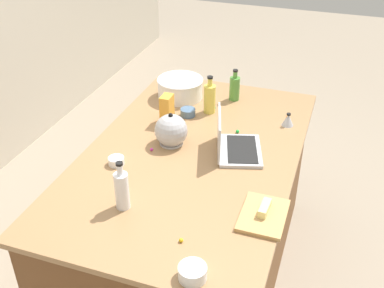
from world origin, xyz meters
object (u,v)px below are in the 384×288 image
(cutting_board, at_px, (263,215))
(ramekin_small, at_px, (116,161))
(laptop, at_px, (233,144))
(ramekin_medium, at_px, (193,272))
(butter_stick_left, at_px, (265,208))
(kitchen_timer, at_px, (288,120))
(ramekin_wide, at_px, (188,112))
(bottle_olive, at_px, (235,88))
(kettle, at_px, (171,131))
(candy_bag, at_px, (167,109))
(mixing_bowl_large, at_px, (180,88))
(bottle_oil, at_px, (210,98))
(bottle_vinegar, at_px, (122,190))

(cutting_board, height_order, ramekin_small, ramekin_small)
(laptop, distance_m, ramekin_medium, 0.89)
(laptop, xyz_separation_m, ramekin_small, (-0.31, 0.53, -0.03))
(butter_stick_left, bearing_deg, cutting_board, -180.00)
(kitchen_timer, bearing_deg, ramekin_wide, 97.79)
(bottle_olive, height_order, kettle, bottle_olive)
(laptop, bearing_deg, candy_bag, 67.20)
(ramekin_medium, height_order, candy_bag, candy_bag)
(ramekin_small, bearing_deg, mixing_bowl_large, -2.87)
(cutting_board, relative_size, candy_bag, 1.57)
(butter_stick_left, bearing_deg, mixing_bowl_large, 37.88)
(mixing_bowl_large, relative_size, ramekin_wide, 3.30)
(cutting_board, xyz_separation_m, candy_bag, (0.65, 0.71, 0.08))
(kettle, distance_m, ramekin_small, 0.35)
(ramekin_small, distance_m, candy_bag, 0.51)
(laptop, bearing_deg, bottle_olive, 14.13)
(butter_stick_left, xyz_separation_m, ramekin_medium, (-0.44, 0.18, -0.01))
(bottle_oil, bearing_deg, bottle_olive, -24.89)
(ramekin_wide, bearing_deg, bottle_olive, -34.55)
(bottle_olive, height_order, candy_bag, bottle_olive)
(cutting_board, xyz_separation_m, ramekin_medium, (-0.43, 0.18, 0.02))
(bottle_oil, height_order, ramekin_medium, bottle_oil)
(ramekin_medium, bearing_deg, kettle, 25.89)
(mixing_bowl_large, height_order, butter_stick_left, mixing_bowl_large)
(cutting_board, bearing_deg, bottle_vinegar, 102.73)
(ramekin_small, distance_m, ramekin_wide, 0.63)
(butter_stick_left, distance_m, ramekin_medium, 0.48)
(laptop, xyz_separation_m, mixing_bowl_large, (0.52, 0.49, 0.02))
(laptop, height_order, candy_bag, laptop)
(butter_stick_left, bearing_deg, candy_bag, 48.23)
(butter_stick_left, height_order, ramekin_medium, same)
(ramekin_small, bearing_deg, ramekin_wide, -15.77)
(kettle, bearing_deg, ramekin_wide, 3.47)
(bottle_olive, bearing_deg, ramekin_wide, 145.45)
(kitchen_timer, bearing_deg, candy_bag, 105.89)
(laptop, height_order, ramekin_wide, laptop)
(mixing_bowl_large, relative_size, butter_stick_left, 2.69)
(ramekin_small, xyz_separation_m, ramekin_wide, (0.61, -0.17, 0.00))
(butter_stick_left, distance_m, ramekin_small, 0.80)
(mixing_bowl_large, distance_m, bottle_oil, 0.27)
(kettle, bearing_deg, butter_stick_left, -124.94)
(butter_stick_left, bearing_deg, kettle, 55.06)
(bottle_oil, bearing_deg, butter_stick_left, -148.46)
(bottle_oil, bearing_deg, bottle_vinegar, 174.35)
(bottle_oil, bearing_deg, ramekin_medium, -165.49)
(butter_stick_left, xyz_separation_m, ramekin_wide, (0.74, 0.62, -0.01))
(mixing_bowl_large, relative_size, candy_bag, 1.74)
(bottle_olive, distance_m, cutting_board, 1.14)
(mixing_bowl_large, xyz_separation_m, bottle_vinegar, (-1.12, -0.14, 0.03))
(ramekin_medium, bearing_deg, cutting_board, -22.94)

